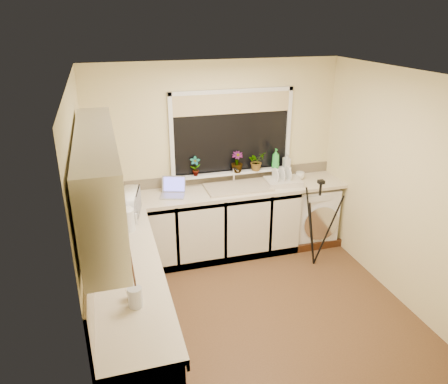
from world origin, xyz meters
TOP-DOWN VIEW (x-y plane):
  - floor at (0.00, 0.00)m, footprint 3.20×3.20m
  - ceiling at (0.00, 0.00)m, footprint 3.20×3.20m
  - wall_back at (0.00, 1.50)m, footprint 3.20×0.00m
  - wall_front at (0.00, -1.50)m, footprint 3.20×0.00m
  - wall_left at (-1.60, 0.00)m, footprint 0.00×3.00m
  - wall_right at (1.60, 0.00)m, footprint 0.00×3.00m
  - base_cabinet_back at (-0.33, 1.20)m, footprint 2.55×0.60m
  - base_cabinet_left at (-1.30, -0.30)m, footprint 0.54×2.40m
  - worktop_back at (0.00, 1.20)m, footprint 3.20×0.60m
  - worktop_left at (-1.30, -0.30)m, footprint 0.60×2.40m
  - upper_cabinet at (-1.44, -0.45)m, footprint 0.28×1.90m
  - splashback_left at (-1.59, -0.30)m, footprint 0.02×2.40m
  - splashback_back at (0.00, 1.49)m, footprint 3.20×0.02m
  - window_glass at (0.20, 1.49)m, footprint 1.50×0.02m
  - window_blind at (0.20, 1.46)m, footprint 1.50×0.02m
  - windowsill at (0.20, 1.43)m, footprint 1.60×0.14m
  - sink at (0.20, 1.20)m, footprint 0.82×0.46m
  - faucet at (0.20, 1.38)m, footprint 0.03×0.03m
  - washing_machine at (1.27, 1.22)m, footprint 0.62×0.60m
  - laptop at (-0.63, 1.23)m, footprint 0.36×0.35m
  - kettle at (-1.24, 0.44)m, footprint 0.17×0.17m
  - dish_rack at (0.80, 1.18)m, footprint 0.47×0.37m
  - tripod at (1.03, 0.61)m, footprint 0.73×0.73m
  - glass_jug at (-1.28, -0.85)m, footprint 0.11×0.11m
  - steel_jar at (-1.35, -0.22)m, footprint 0.08×0.08m
  - microwave at (-1.24, 0.80)m, footprint 0.41×0.53m
  - plant_a at (-0.30, 1.41)m, footprint 0.14×0.11m
  - plant_c at (0.25, 1.40)m, footprint 0.17×0.17m
  - plant_d at (0.51, 1.39)m, footprint 0.27×0.26m
  - soap_bottle_green at (0.78, 1.40)m, footprint 0.10×0.10m
  - soap_bottle_clear at (0.94, 1.40)m, footprint 0.08×0.09m
  - cup_back at (1.10, 1.28)m, footprint 0.16×0.16m
  - cup_left at (-1.30, -0.74)m, footprint 0.09×0.09m

SIDE VIEW (x-z plane):
  - floor at x=0.00m, z-range 0.00..0.00m
  - washing_machine at x=1.27m, z-range 0.00..0.82m
  - base_cabinet_back at x=-0.33m, z-range 0.00..0.86m
  - base_cabinet_left at x=-1.30m, z-range 0.00..0.86m
  - tripod at x=1.03m, z-range 0.00..1.14m
  - worktop_back at x=0.00m, z-range 0.86..0.90m
  - worktop_left at x=-1.30m, z-range 0.86..0.90m
  - sink at x=0.20m, z-range 0.90..0.93m
  - dish_rack at x=0.80m, z-range 0.90..0.97m
  - cup_left at x=-1.30m, z-range 0.90..0.98m
  - cup_back at x=1.10m, z-range 0.90..1.00m
  - steel_jar at x=-1.35m, z-range 0.90..1.01m
  - laptop at x=-0.63m, z-range 0.85..1.06m
  - splashback_back at x=0.00m, z-range 0.90..1.04m
  - glass_jug at x=-1.28m, z-range 0.90..1.06m
  - kettle at x=-1.24m, z-range 0.90..1.12m
  - faucet at x=0.20m, z-range 0.90..1.14m
  - microwave at x=-1.24m, z-range 0.90..1.16m
  - windowsill at x=0.20m, z-range 1.02..1.05m
  - splashback_left at x=-1.59m, z-range 0.90..1.35m
  - soap_bottle_clear at x=0.94m, z-range 1.05..1.23m
  - plant_d at x=0.51m, z-range 1.05..1.29m
  - plant_a at x=-0.30m, z-range 1.05..1.30m
  - soap_bottle_green at x=0.78m, z-range 1.05..1.31m
  - plant_c at x=0.25m, z-range 1.05..1.32m
  - wall_back at x=0.00m, z-range -0.38..2.83m
  - wall_front at x=0.00m, z-range -0.38..2.83m
  - wall_left at x=-1.60m, z-range -0.27..2.73m
  - wall_right at x=1.60m, z-range -0.27..2.73m
  - window_glass at x=0.20m, z-range 1.05..2.05m
  - upper_cabinet at x=-1.44m, z-range 1.45..2.15m
  - window_blind at x=0.20m, z-range 1.80..2.05m
  - ceiling at x=0.00m, z-range 2.45..2.45m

